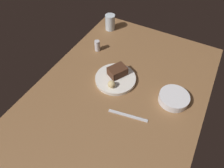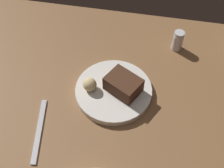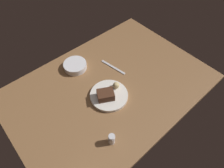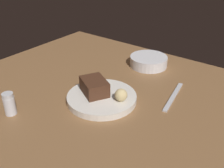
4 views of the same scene
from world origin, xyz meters
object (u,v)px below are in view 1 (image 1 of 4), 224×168
at_px(bread_roll, 111,84).
at_px(salt_shaker, 97,46).
at_px(dessert_plate, 115,79).
at_px(side_bowl, 174,98).
at_px(chocolate_cake_slice, 117,71).
at_px(water_glass, 110,22).
at_px(butter_knife, 128,116).

height_order(bread_roll, salt_shaker, salt_shaker).
distance_m(dessert_plate, side_bowl, 0.32).
height_order(chocolate_cake_slice, side_bowl, chocolate_cake_slice).
height_order(dessert_plate, side_bowl, side_bowl).
bearing_deg(side_bowl, bread_roll, 104.99).
distance_m(bread_roll, side_bowl, 0.32).
xyz_separation_m(dessert_plate, side_bowl, (0.02, -0.32, 0.01)).
bearing_deg(water_glass, dessert_plate, -147.69).
distance_m(salt_shaker, side_bowl, 0.55).
relative_size(chocolate_cake_slice, butter_knife, 0.49).
bearing_deg(dessert_plate, side_bowl, -87.14).
bearing_deg(dessert_plate, water_glass, 32.31).
bearing_deg(chocolate_cake_slice, dessert_plate, -173.30).
xyz_separation_m(salt_shaker, butter_knife, (-0.34, -0.37, -0.03)).
relative_size(salt_shaker, butter_knife, 0.36).
height_order(bread_roll, water_glass, water_glass).
bearing_deg(dessert_plate, bread_roll, -170.21).
height_order(water_glass, butter_knife, water_glass).
height_order(salt_shaker, side_bowl, salt_shaker).
bearing_deg(dessert_plate, chocolate_cake_slice, 6.70).
bearing_deg(bread_roll, butter_knife, -125.93).
relative_size(water_glass, butter_knife, 0.55).
relative_size(salt_shaker, side_bowl, 0.47).
distance_m(dessert_plate, salt_shaker, 0.27).
bearing_deg(water_glass, butter_knife, -144.36).
relative_size(dessert_plate, side_bowl, 1.49).
bearing_deg(butter_knife, chocolate_cake_slice, -61.23).
bearing_deg(butter_knife, bread_roll, -46.11).
bearing_deg(salt_shaker, chocolate_cake_slice, -123.65).
distance_m(chocolate_cake_slice, side_bowl, 0.32).
bearing_deg(dessert_plate, salt_shaker, 52.04).
distance_m(dessert_plate, butter_knife, 0.23).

